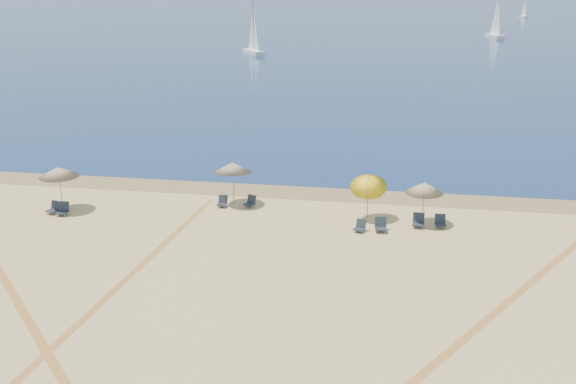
# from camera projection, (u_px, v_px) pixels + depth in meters

# --- Properties ---
(ocean) EXTENTS (500.00, 500.00, 0.00)m
(ocean) POSITION_uv_depth(u_px,v_px,m) (383.00, 10.00, 227.72)
(ocean) COLOR #0C2151
(ocean) RESTS_ON ground
(wet_sand) EXTENTS (500.00, 500.00, 0.00)m
(wet_sand) POSITION_uv_depth(u_px,v_px,m) (299.00, 192.00, 39.62)
(wet_sand) COLOR olive
(wet_sand) RESTS_ON ground
(umbrella_1) EXTENTS (2.15, 2.15, 2.55)m
(umbrella_1) POSITION_uv_depth(u_px,v_px,m) (59.00, 172.00, 35.89)
(umbrella_1) COLOR gray
(umbrella_1) RESTS_ON ground
(umbrella_2) EXTENTS (2.13, 2.17, 2.55)m
(umbrella_2) POSITION_uv_depth(u_px,v_px,m) (233.00, 167.00, 36.84)
(umbrella_2) COLOR gray
(umbrella_2) RESTS_ON ground
(umbrella_3) EXTENTS (1.96, 2.00, 2.74)m
(umbrella_3) POSITION_uv_depth(u_px,v_px,m) (369.00, 183.00, 34.53)
(umbrella_3) COLOR gray
(umbrella_3) RESTS_ON ground
(umbrella_4) EXTENTS (1.97, 1.97, 2.34)m
(umbrella_4) POSITION_uv_depth(u_px,v_px,m) (424.00, 188.00, 33.94)
(umbrella_4) COLOR gray
(umbrella_4) RESTS_ON ground
(chair_2) EXTENTS (0.71, 0.78, 0.66)m
(chair_2) POSITION_uv_depth(u_px,v_px,m) (54.00, 208.00, 36.01)
(chair_2) COLOR black
(chair_2) RESTS_ON ground
(chair_3) EXTENTS (0.64, 0.73, 0.70)m
(chair_3) POSITION_uv_depth(u_px,v_px,m) (63.00, 209.00, 35.76)
(chair_3) COLOR black
(chair_3) RESTS_ON ground
(chair_4) EXTENTS (0.52, 0.61, 0.63)m
(chair_4) POSITION_uv_depth(u_px,v_px,m) (223.00, 202.00, 37.03)
(chair_4) COLOR black
(chair_4) RESTS_ON ground
(chair_5) EXTENTS (0.75, 0.79, 0.65)m
(chair_5) POSITION_uv_depth(u_px,v_px,m) (250.00, 202.00, 37.00)
(chair_5) COLOR black
(chair_5) RESTS_ON ground
(chair_6) EXTENTS (0.68, 0.73, 0.62)m
(chair_6) POSITION_uv_depth(u_px,v_px,m) (360.00, 226.00, 33.48)
(chair_6) COLOR black
(chair_6) RESTS_ON ground
(chair_7) EXTENTS (0.65, 0.75, 0.71)m
(chair_7) POSITION_uv_depth(u_px,v_px,m) (381.00, 225.00, 33.49)
(chair_7) COLOR black
(chair_7) RESTS_ON ground
(chair_8) EXTENTS (0.63, 0.73, 0.71)m
(chair_8) POSITION_uv_depth(u_px,v_px,m) (418.00, 221.00, 34.06)
(chair_8) COLOR black
(chair_8) RESTS_ON ground
(chair_9) EXTENTS (0.60, 0.69, 0.67)m
(chair_9) POSITION_uv_depth(u_px,v_px,m) (440.00, 222.00, 34.03)
(chair_9) COLOR black
(chair_9) RESTS_ON ground
(sailboat_0) EXTENTS (3.13, 6.75, 9.75)m
(sailboat_0) POSITION_uv_depth(u_px,v_px,m) (496.00, 23.00, 131.56)
(sailboat_0) COLOR white
(sailboat_0) RESTS_ON ocean
(sailboat_1) EXTENTS (2.06, 4.35, 6.28)m
(sailboat_1) POSITION_uv_depth(u_px,v_px,m) (524.00, 11.00, 192.64)
(sailboat_1) COLOR white
(sailboat_1) RESTS_ON ocean
(sailboat_2) EXTENTS (4.55, 5.89, 8.96)m
(sailboat_2) POSITION_uv_depth(u_px,v_px,m) (253.00, 37.00, 105.56)
(sailboat_2) COLOR white
(sailboat_2) RESTS_ON ocean
(tire_tracks) EXTENTS (59.10, 42.26, 0.00)m
(tire_tracks) POSITION_uv_depth(u_px,v_px,m) (168.00, 311.00, 25.65)
(tire_tracks) COLOR tan
(tire_tracks) RESTS_ON ground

